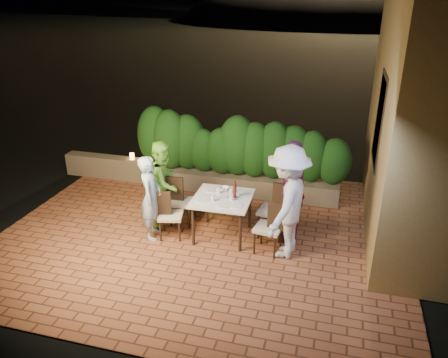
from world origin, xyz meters
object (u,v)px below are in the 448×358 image
at_px(dining_table, 222,217).
at_px(diner_green, 164,183).
at_px(beer_bottle, 235,189).
at_px(chair_left_back, 183,201).
at_px(diner_purple, 292,191).
at_px(bowl, 224,188).
at_px(chair_left_front, 171,215).
at_px(diner_white, 287,202).
at_px(chair_right_front, 268,227).
at_px(chair_right_back, 273,209).
at_px(diner_blue, 151,198).
at_px(parapet_lamp, 132,156).

height_order(dining_table, diner_green, diner_green).
height_order(beer_bottle, chair_left_back, beer_bottle).
distance_m(chair_left_back, diner_purple, 2.01).
relative_size(bowl, chair_left_front, 0.19).
relative_size(beer_bottle, chair_left_front, 0.36).
bearing_deg(diner_white, chair_right_front, -77.72).
distance_m(chair_right_back, diner_green, 2.02).
bearing_deg(diner_purple, chair_left_back, -110.69).
height_order(beer_bottle, chair_right_front, beer_bottle).
height_order(chair_right_front, chair_right_back, chair_right_back).
bearing_deg(dining_table, diner_blue, -163.89).
bearing_deg(dining_table, chair_right_back, 16.60).
height_order(chair_left_back, parapet_lamp, chair_left_back).
relative_size(bowl, chair_right_back, 0.16).
height_order(bowl, chair_right_back, chair_right_back).
bearing_deg(parapet_lamp, beer_bottle, -32.61).
xyz_separation_m(dining_table, chair_right_back, (0.84, 0.25, 0.13)).
bearing_deg(diner_purple, diner_white, -21.63).
height_order(dining_table, chair_left_front, chair_left_front).
distance_m(dining_table, bowl, 0.52).
bearing_deg(diner_purple, diner_blue, -96.28).
relative_size(dining_table, diner_green, 0.62).
height_order(dining_table, chair_right_back, chair_right_back).
xyz_separation_m(chair_left_front, diner_purple, (1.99, 0.53, 0.46)).
relative_size(chair_left_back, parapet_lamp, 6.53).
bearing_deg(chair_left_back, dining_table, -19.27).
xyz_separation_m(diner_white, parapet_lamp, (-3.76, 2.13, -0.36)).
bearing_deg(chair_left_back, diner_purple, -1.52).
bearing_deg(diner_purple, beer_bottle, -97.71).
height_order(diner_green, parapet_lamp, diner_green).
bearing_deg(chair_right_front, bowl, -24.86).
height_order(chair_left_back, diner_green, diner_green).
relative_size(diner_green, diner_white, 0.85).
xyz_separation_m(beer_bottle, diner_green, (-1.36, 0.18, -0.12)).
bearing_deg(chair_left_front, chair_right_back, 3.88).
bearing_deg(beer_bottle, parapet_lamp, 147.39).
bearing_deg(diner_blue, bowl, -70.82).
bearing_deg(chair_right_front, chair_right_back, -80.31).
relative_size(beer_bottle, diner_purple, 0.18).
bearing_deg(dining_table, diner_white, -13.32).
relative_size(chair_right_front, chair_right_back, 0.89).
height_order(diner_blue, diner_green, diner_green).
distance_m(chair_left_back, diner_white, 2.08).
relative_size(bowl, chair_right_front, 0.18).
xyz_separation_m(chair_left_front, diner_blue, (-0.31, -0.08, 0.32)).
distance_m(bowl, chair_right_back, 0.94).
bearing_deg(diner_white, diner_blue, -77.16).
height_order(chair_right_back, parapet_lamp, chair_right_back).
bearing_deg(parapet_lamp, chair_left_back, -41.71).
relative_size(chair_left_front, diner_purple, 0.49).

